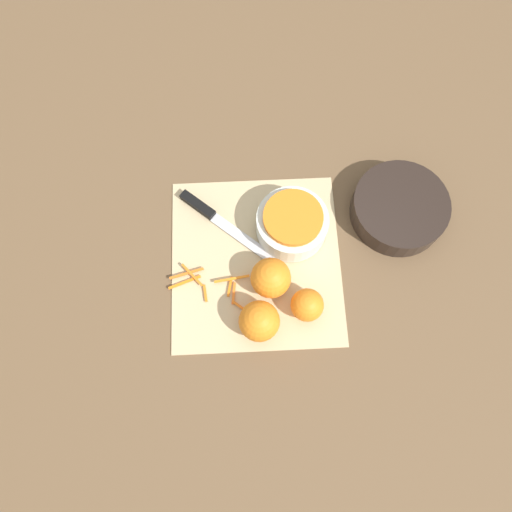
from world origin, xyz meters
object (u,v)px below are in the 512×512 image
Objects in this scene: orange_left at (307,305)px; bowl_dark at (399,208)px; bowl_speckled at (292,223)px; knife at (210,214)px; orange_right at (257,321)px; orange_back at (271,278)px.

bowl_dark is at bearing 133.56° from orange_left.
bowl_speckled is 0.18m from orange_left.
orange_left is (0.18, 0.02, -0.00)m from bowl_speckled.
knife is (-0.01, -0.40, -0.02)m from bowl_dark.
knife is at bearing -103.34° from bowl_speckled.
bowl_speckled is at bearing 157.92° from orange_right.
bowl_dark is 0.39m from orange_right.
orange_back is at bearing -23.42° from bowl_speckled.
knife is 2.53× the size of orange_right.
orange_right is 0.09m from orange_back.
bowl_dark is 3.06× the size of orange_left.
knife is at bearing -91.72° from bowl_dark.
orange_right is at bearing -53.49° from bowl_dark.
knife is 3.09× the size of orange_left.
orange_right reaches higher than knife.
orange_back reaches higher than knife.
bowl_dark is at bearing 126.51° from orange_right.
bowl_speckled reaches higher than bowl_dark.
orange_left is at bearing 50.57° from orange_back.
bowl_speckled is 1.85× the size of orange_right.
knife is 0.29m from orange_left.
bowl_dark is at bearing 117.44° from orange_back.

